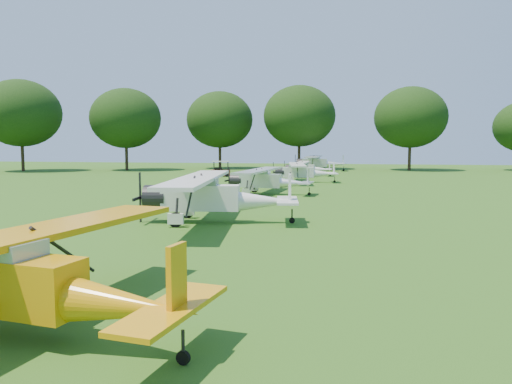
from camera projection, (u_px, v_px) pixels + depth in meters
ground at (201, 231)px, 21.57m from camera, size 160.00×160.00×0.00m
tree_belt at (284, 39)px, 20.28m from camera, size 137.36×130.27×14.52m
aircraft_2 at (25, 276)px, 9.41m from camera, size 6.80×10.79×2.12m
aircraft_3 at (213, 193)px, 23.76m from camera, size 7.75×12.28×2.41m
aircraft_4 at (267, 178)px, 37.55m from camera, size 6.55×10.42×2.05m
aircraft_5 at (303, 171)px, 49.65m from camera, size 6.49×10.29×2.02m
aircraft_6 at (306, 167)px, 60.15m from camera, size 5.81×9.23×1.83m
aircraft_7 at (318, 161)px, 72.27m from camera, size 7.38×11.72×2.32m
golf_cart at (221, 171)px, 59.10m from camera, size 2.34×1.69×1.82m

